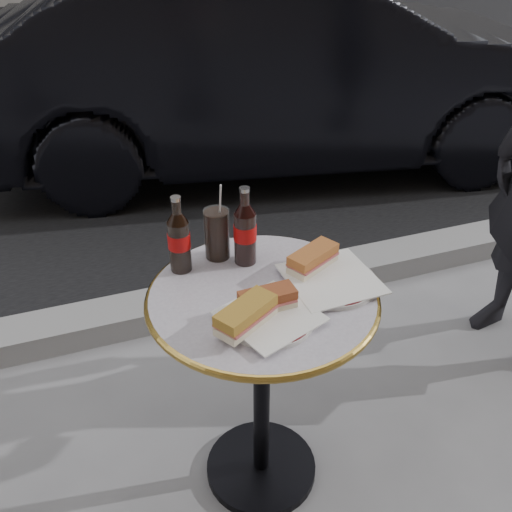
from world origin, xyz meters
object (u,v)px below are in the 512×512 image
object	(u,v)px
cola_bottle_right	(245,226)
cola_bottle_left	(179,234)
parked_car	(280,66)
cola_glass	(217,234)
plate_right	(331,281)
plate_left	(270,318)
bistro_table	(262,392)

from	to	relation	value
cola_bottle_right	cola_bottle_left	bearing A→B (deg)	172.44
parked_car	cola_bottle_left	bearing A→B (deg)	162.92
cola_bottle_left	parked_car	xyz separation A→B (m)	(1.18, 2.20, -0.19)
cola_bottle_right	cola_glass	bearing A→B (deg)	141.39
plate_right	cola_glass	xyz separation A→B (m)	(-0.25, 0.23, 0.07)
cola_glass	parked_car	world-z (taller)	parked_car
plate_left	parked_car	xyz separation A→B (m)	(1.03, 2.49, -0.08)
bistro_table	plate_right	distance (m)	0.42
bistro_table	cola_glass	bearing A→B (deg)	105.27
plate_left	parked_car	size ratio (longest dim) A/B	0.06
plate_left	plate_right	distance (m)	0.23
parked_car	bistro_table	bearing A→B (deg)	168.27
bistro_table	cola_bottle_right	bearing A→B (deg)	87.20
bistro_table	cola_bottle_left	world-z (taller)	cola_bottle_left
plate_right	cola_bottle_right	xyz separation A→B (m)	(-0.18, 0.18, 0.11)
cola_bottle_right	parked_car	xyz separation A→B (m)	(1.00, 2.22, -0.19)
plate_right	cola_bottle_right	distance (m)	0.28
bistro_table	parked_car	world-z (taller)	parked_car
cola_bottle_left	cola_glass	size ratio (longest dim) A/B	1.50
plate_right	parked_car	xyz separation A→B (m)	(0.82, 2.40, -0.08)
cola_glass	parked_car	xyz separation A→B (m)	(1.07, 2.17, -0.15)
bistro_table	cola_glass	xyz separation A→B (m)	(-0.06, 0.21, 0.44)
bistro_table	cola_glass	distance (m)	0.49
cola_bottle_left	plate_left	bearing A→B (deg)	-62.86
plate_right	cola_bottle_left	size ratio (longest dim) A/B	1.08
bistro_table	plate_left	distance (m)	0.39
cola_bottle_right	cola_glass	xyz separation A→B (m)	(-0.07, 0.05, -0.04)
bistro_table	cola_bottle_left	size ratio (longest dim) A/B	3.23
plate_right	plate_left	bearing A→B (deg)	-156.88
bistro_table	cola_bottle_right	xyz separation A→B (m)	(0.01, 0.16, 0.48)
bistro_table	parked_car	size ratio (longest dim) A/B	0.18
plate_left	parked_car	distance (m)	2.70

